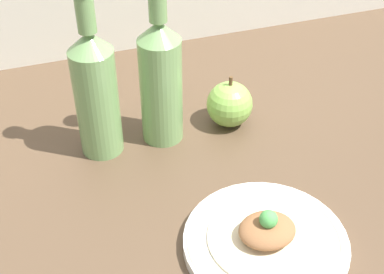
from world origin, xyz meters
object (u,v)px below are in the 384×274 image
object	(u,v)px
plate	(266,242)
cider_bottle_right	(161,78)
plated_food	(267,233)
cider_bottle_left	(96,90)
apple	(230,104)

from	to	relation	value
plate	cider_bottle_right	world-z (taller)	cider_bottle_right
plated_food	cider_bottle_left	world-z (taller)	cider_bottle_left
plate	plated_food	world-z (taller)	plated_food
cider_bottle_right	cider_bottle_left	bearing A→B (deg)	180.00
plate	apple	distance (cm)	30.54
cider_bottle_right	apple	xyz separation A→B (cm)	(12.81, -0.29, -8.01)
plate	cider_bottle_left	distance (cm)	36.54
plate	plated_food	distance (cm)	2.03
plated_food	cider_bottle_right	distance (cm)	32.03
cider_bottle_right	apple	size ratio (longest dim) A/B	3.01
plate	apple	xyz separation A→B (cm)	(6.31, 29.72, 3.11)
cider_bottle_left	cider_bottle_right	world-z (taller)	same
cider_bottle_left	cider_bottle_right	xyz separation A→B (cm)	(11.12, 0.00, 0.00)
plated_food	cider_bottle_right	xyz separation A→B (cm)	(-6.51, 30.01, 9.09)
plate	cider_bottle_left	bearing A→B (deg)	120.42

